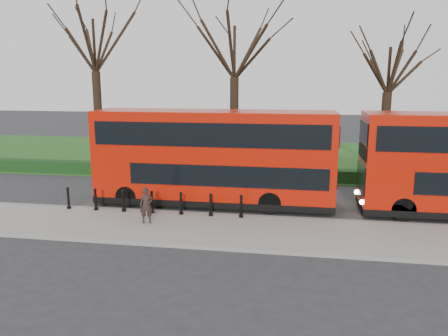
# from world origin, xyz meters

# --- Properties ---
(ground) EXTENTS (120.00, 120.00, 0.00)m
(ground) POSITION_xyz_m (0.00, 0.00, 0.00)
(ground) COLOR #28282B
(ground) RESTS_ON ground
(pavement) EXTENTS (60.00, 4.00, 0.15)m
(pavement) POSITION_xyz_m (0.00, -3.00, 0.07)
(pavement) COLOR gray
(pavement) RESTS_ON ground
(kerb) EXTENTS (60.00, 0.25, 0.16)m
(kerb) POSITION_xyz_m (0.00, -1.00, 0.07)
(kerb) COLOR slate
(kerb) RESTS_ON ground
(grass_verge) EXTENTS (60.00, 18.00, 0.06)m
(grass_verge) POSITION_xyz_m (0.00, 15.00, 0.03)
(grass_verge) COLOR #1C4D19
(grass_verge) RESTS_ON ground
(hedge) EXTENTS (60.00, 0.90, 0.80)m
(hedge) POSITION_xyz_m (0.00, 6.80, 0.40)
(hedge) COLOR black
(hedge) RESTS_ON ground
(yellow_line_outer) EXTENTS (60.00, 0.10, 0.01)m
(yellow_line_outer) POSITION_xyz_m (0.00, -0.70, 0.01)
(yellow_line_outer) COLOR yellow
(yellow_line_outer) RESTS_ON ground
(yellow_line_inner) EXTENTS (60.00, 0.10, 0.01)m
(yellow_line_inner) POSITION_xyz_m (0.00, -0.50, 0.01)
(yellow_line_inner) COLOR yellow
(yellow_line_inner) RESTS_ON ground
(tree_left) EXTENTS (7.87, 7.87, 12.30)m
(tree_left) POSITION_xyz_m (-8.00, 10.00, 8.95)
(tree_left) COLOR black
(tree_left) RESTS_ON ground
(tree_mid) EXTENTS (7.39, 7.39, 11.54)m
(tree_mid) POSITION_xyz_m (2.00, 10.00, 8.39)
(tree_mid) COLOR black
(tree_mid) RESTS_ON ground
(tree_right) EXTENTS (6.27, 6.27, 9.80)m
(tree_right) POSITION_xyz_m (12.00, 10.00, 7.12)
(tree_right) COLOR black
(tree_right) RESTS_ON ground
(bollard_row) EXTENTS (8.46, 0.15, 1.00)m
(bollard_row) POSITION_xyz_m (-0.21, -1.35, 0.65)
(bollard_row) COLOR black
(bollard_row) RESTS_ON pavement
(bus_lead) EXTENTS (11.84, 2.72, 4.71)m
(bus_lead) POSITION_xyz_m (2.24, 1.03, 2.37)
(bus_lead) COLOR #B11405
(bus_lead) RESTS_ON ground
(pedestrian) EXTENTS (0.65, 0.51, 1.56)m
(pedestrian) POSITION_xyz_m (0.02, -2.75, 0.93)
(pedestrian) COLOR #2D201C
(pedestrian) RESTS_ON pavement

